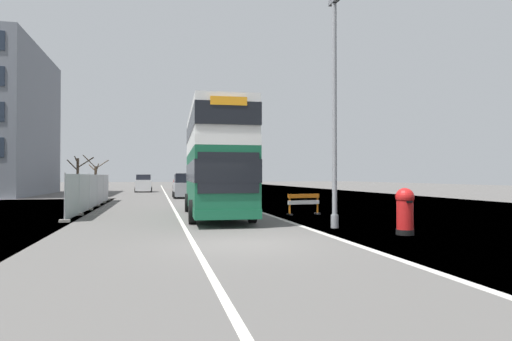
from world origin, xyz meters
The scene contains 12 objects.
ground centered at (0.64, 0.11, -0.05)m, with size 140.00×280.00×0.10m.
double_decker_bus centered at (0.49, 8.74, 2.71)m, with size 3.08×10.79×5.10m.
lamppost_foreground centered at (4.23, 2.94, 4.13)m, with size 0.29×0.70×8.73m.
red_pillar_postbox centered at (5.75, 0.63, 0.86)m, with size 0.61×0.61×1.56m.
roadworks_barrier centered at (4.95, 8.49, 0.65)m, with size 1.76×0.69×1.05m.
construction_site_fence centered at (-6.11, 15.86, 1.01)m, with size 0.44×17.20×2.10m.
car_oncoming_near centered at (0.10, 27.19, 0.99)m, with size 1.93×4.22×2.12m.
car_receding_mid centered at (0.53, 35.93, 1.06)m, with size 1.90×4.14×2.26m.
car_receding_far centered at (-3.83, 43.07, 1.02)m, with size 2.04×3.91×2.16m.
car_far_side centered at (1.11, 51.86, 1.04)m, with size 1.98×4.47×2.22m.
bare_tree_far_verge_near centered at (-11.14, 41.21, 2.40)m, with size 3.10×2.46×4.26m.
bare_tree_far_verge_mid centered at (-10.31, 49.69, 2.10)m, with size 3.32×2.97×4.84m.
Camera 1 is at (-2.35, -12.35, 1.96)m, focal length 30.44 mm.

